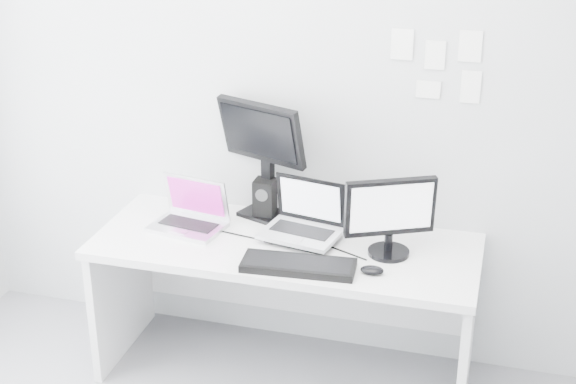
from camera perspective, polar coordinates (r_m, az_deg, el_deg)
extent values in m
plane|color=#B9BBBE|center=(3.99, 1.15, 6.69)|extent=(3.60, 0.00, 3.60)
cube|color=silver|center=(4.08, -0.20, -8.07)|extent=(1.80, 0.70, 0.73)
cube|color=#BDBCC2|center=(4.01, -6.98, -0.88)|extent=(0.38, 0.31, 0.26)
cube|color=black|center=(4.12, -1.59, -0.46)|extent=(0.10, 0.10, 0.20)
cube|color=#B1B3B9|center=(3.86, 0.87, -1.43)|extent=(0.40, 0.33, 0.29)
cube|color=black|center=(4.05, -1.63, 2.33)|extent=(0.49, 0.32, 0.62)
cube|color=black|center=(3.75, 7.00, -1.65)|extent=(0.45, 0.35, 0.38)
cube|color=black|center=(3.68, 0.71, -5.03)|extent=(0.51, 0.21, 0.03)
ellipsoid|color=black|center=(3.66, 5.75, -5.32)|extent=(0.11, 0.07, 0.03)
cube|color=white|center=(3.83, 7.79, 9.96)|extent=(0.10, 0.00, 0.14)
cube|color=white|center=(3.83, 10.01, 9.18)|extent=(0.09, 0.00, 0.13)
cube|color=white|center=(3.80, 12.33, 9.69)|extent=(0.10, 0.00, 0.14)
cube|color=white|center=(3.87, 9.55, 6.91)|extent=(0.11, 0.00, 0.08)
cube|color=white|center=(3.85, 12.36, 7.01)|extent=(0.09, 0.00, 0.15)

